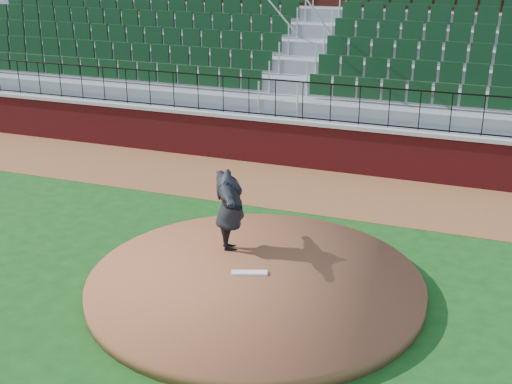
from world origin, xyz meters
TOP-DOWN VIEW (x-y plane):
  - ground at (0.00, 0.00)m, footprint 90.00×90.00m
  - warning_track at (0.00, 5.40)m, footprint 34.00×3.20m
  - field_wall at (0.00, 7.00)m, footprint 34.00×0.35m
  - wall_cap at (0.00, 7.00)m, footprint 34.00×0.45m
  - wall_railing at (0.00, 7.00)m, footprint 34.00×0.05m
  - seating_stands at (0.00, 9.72)m, footprint 34.00×5.10m
  - concourse_wall at (0.00, 12.52)m, footprint 34.00×0.50m
  - pitchers_mound at (0.51, 0.10)m, footprint 5.89×5.89m
  - pitching_rubber at (0.36, 0.21)m, footprint 0.65×0.37m
  - pitcher at (-0.36, 1.07)m, footprint 1.45×1.98m

SIDE VIEW (x-z plane):
  - ground at x=0.00m, z-range 0.00..0.00m
  - warning_track at x=0.00m, z-range 0.00..0.01m
  - pitchers_mound at x=0.51m, z-range 0.00..0.25m
  - pitching_rubber at x=0.36m, z-range 0.25..0.29m
  - field_wall at x=0.00m, z-range 0.00..1.20m
  - pitcher at x=-0.36m, z-range 0.25..1.86m
  - wall_cap at x=0.00m, z-range 1.20..1.30m
  - wall_railing at x=0.00m, z-range 1.30..2.30m
  - seating_stands at x=0.00m, z-range 0.00..4.60m
  - concourse_wall at x=0.00m, z-range 0.00..5.50m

